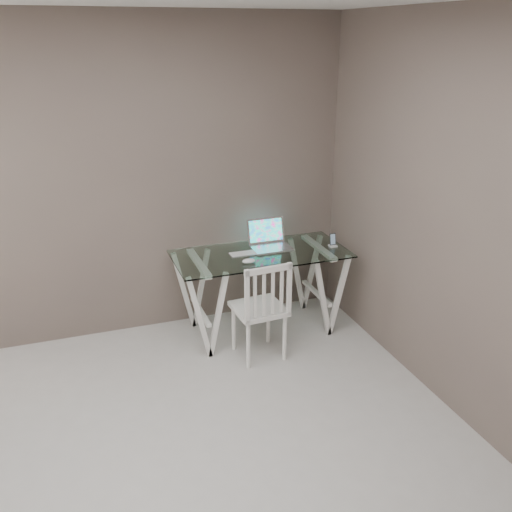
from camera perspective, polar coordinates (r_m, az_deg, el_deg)
The scene contains 7 objects.
room at distance 2.65m, azimuth -10.07°, elevation 3.58°, with size 4.50×4.52×2.71m.
desk at distance 5.05m, azimuth 0.46°, elevation -3.55°, with size 1.50×0.70×0.75m.
chair at distance 4.57m, azimuth 0.64°, elevation -5.05°, with size 0.42×0.42×0.87m.
laptop at distance 5.04m, azimuth 1.30°, elevation 1.56°, with size 0.34×0.30×0.24m.
keyboard at distance 4.89m, azimuth -1.07°, elevation 0.25°, with size 0.29×0.12×0.01m, color silver.
mouse at distance 4.69m, azimuth -0.73°, elevation -0.50°, with size 0.11×0.07×0.04m, color white.
phone_dock at distance 5.10m, azimuth 7.68°, elevation 1.30°, with size 0.06×0.06×0.12m.
Camera 1 is at (-0.47, -2.48, 2.51)m, focal length 40.00 mm.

